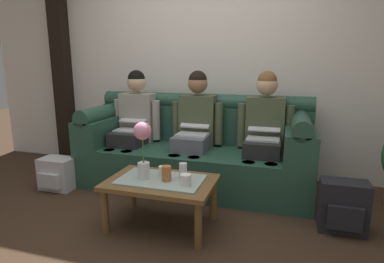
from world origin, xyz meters
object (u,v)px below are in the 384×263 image
coffee_table (161,186)px  cup_far_left (167,173)px  flower_vase (143,143)px  backpack_left (58,174)px  cup_near_right (163,171)px  cup_far_center (183,171)px  couch (195,151)px  cup_near_left (186,180)px  person_right (264,129)px  person_left (134,121)px  backpack_right (343,207)px  person_middle (195,125)px

coffee_table → cup_far_left: size_ratio=7.14×
flower_vase → backpack_left: flower_vase is taller
backpack_left → cup_near_right: bearing=-14.2°
cup_near_right → cup_far_left: (0.06, -0.09, 0.02)m
cup_far_center → cup_near_right: bearing=179.0°
couch → cup_far_center: 0.92m
cup_near_left → cup_near_right: cup_near_left is taller
couch → cup_near_left: couch is taller
person_right → flower_vase: size_ratio=2.69×
person_left → flower_vase: (0.58, -0.99, 0.03)m
couch → coffee_table: couch is taller
backpack_right → backpack_left: bearing=178.5°
couch → coffee_table: bearing=-90.0°
cup_near_left → person_right: bearing=64.6°
cup_near_right → cup_far_center: size_ratio=0.65×
cup_far_center → cup_near_left: bearing=-64.0°
person_middle → backpack_left: size_ratio=3.50×
backpack_left → cup_far_center: bearing=-12.7°
flower_vase → person_left: bearing=120.6°
cup_far_left → backpack_right: cup_far_left is taller
person_middle → cup_far_left: 1.01m
flower_vase → backpack_right: bearing=13.2°
cup_near_left → cup_far_left: bearing=165.5°
person_right → cup_far_center: 1.07m
person_left → couch: bearing=0.4°
cup_far_left → backpack_left: cup_far_left is taller
person_right → flower_vase: person_right is taller
person_middle → cup_far_left: person_middle is taller
couch → cup_near_left: bearing=-77.5°
person_middle → person_right: (0.72, -0.00, 0.00)m
flower_vase → backpack_right: (1.52, 0.36, -0.49)m
coffee_table → cup_far_center: 0.22m
coffee_table → couch: bearing=90.0°
person_middle → backpack_left: 1.53m
backpack_right → flower_vase: bearing=-166.8°
couch → backpack_right: couch is taller
couch → flower_vase: couch is taller
cup_near_left → cup_far_left: 0.18m
cup_far_center → backpack_right: cup_far_center is taller
person_right → cup_far_center: person_right is taller
person_right → backpack_right: size_ratio=3.00×
person_left → coffee_table: bearing=-53.3°
couch → backpack_left: size_ratio=6.85×
cup_near_left → cup_far_left: size_ratio=0.70×
person_left → cup_far_center: (0.88, -0.90, -0.20)m
person_right → backpack_right: bearing=-43.3°
person_right → coffee_table: person_right is taller
coffee_table → cup_near_left: (0.23, -0.07, 0.10)m
flower_vase → cup_far_center: size_ratio=3.63×
cup_near_left → backpack_right: (1.16, 0.40, -0.24)m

